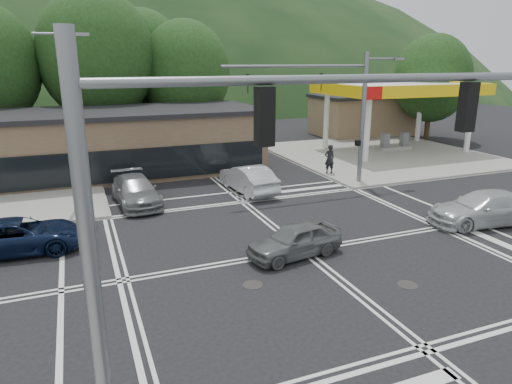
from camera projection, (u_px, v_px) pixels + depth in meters
name	position (u px, v px, depth m)	size (l,w,h in m)	color
ground	(303.00, 251.00, 18.71)	(120.00, 120.00, 0.00)	black
sidewalk_ne	(382.00, 154.00, 37.41)	(16.00, 16.00, 0.15)	gray
gas_station_canopy	(399.00, 91.00, 37.62)	(12.32, 8.34, 5.75)	silver
convenience_store	(364.00, 116.00, 47.60)	(10.00, 6.00, 3.80)	#846B4F
commercial_row	(80.00, 146.00, 30.48)	(24.00, 8.00, 4.00)	brown
hill_north	(112.00, 96.00, 99.01)	(252.00, 126.00, 140.00)	black
tree_n_b	(97.00, 56.00, 35.83)	(9.00, 9.00, 12.98)	#382619
tree_n_c	(185.00, 73.00, 38.68)	(7.60, 7.60, 10.87)	#382619
tree_n_e	(142.00, 64.00, 41.00)	(8.40, 8.40, 11.98)	#382619
tree_ne	(432.00, 78.00, 43.46)	(7.20, 7.20, 9.99)	#382619
streetlight_nw	(68.00, 113.00, 22.34)	(2.50, 0.25, 9.00)	slate
signal_mast_ne	(346.00, 103.00, 27.09)	(11.65, 0.30, 8.00)	slate
signal_mast_sw	(199.00, 208.00, 7.70)	(9.14, 0.28, 8.00)	slate
car_blue_west	(18.00, 236.00, 18.38)	(2.32, 5.04, 1.40)	black
car_grey_center	(295.00, 240.00, 18.02)	(1.59, 3.95, 1.34)	slate
car_silver_east	(484.00, 208.00, 21.58)	(2.17, 5.33, 1.55)	#B4B8BC
car_queue_a	(248.00, 179.00, 26.88)	(1.70, 4.86, 1.60)	silver
car_queue_b	(208.00, 149.00, 36.30)	(1.64, 4.07, 1.39)	silver
car_northbound	(136.00, 191.00, 24.58)	(2.09, 5.15, 1.49)	slate
pedestrian	(329.00, 159.00, 30.62)	(0.71, 0.47, 1.95)	black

